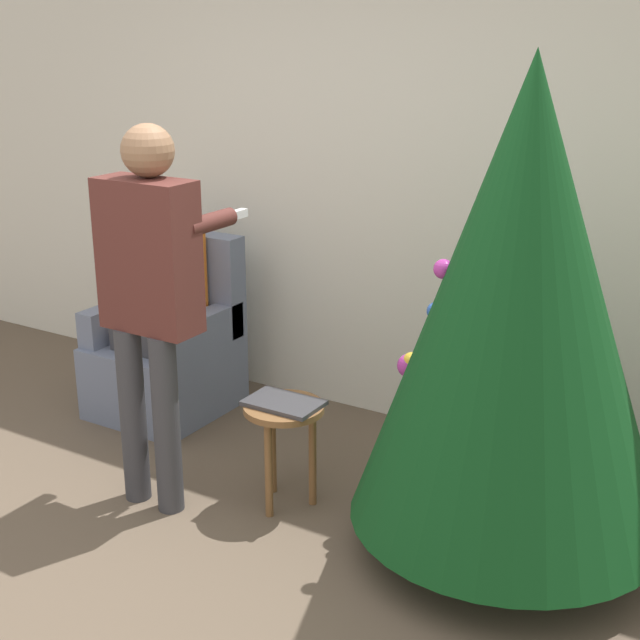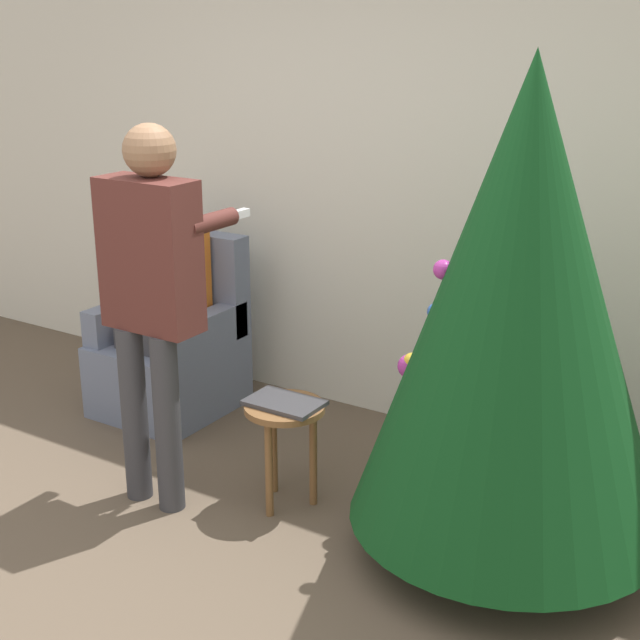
% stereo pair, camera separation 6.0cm
% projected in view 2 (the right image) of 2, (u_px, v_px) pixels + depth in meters
% --- Properties ---
extents(ground_plane, '(14.00, 14.00, 0.00)m').
position_uv_depth(ground_plane, '(81.00, 608.00, 3.40)').
color(ground_plane, brown).
extents(wall_back, '(8.00, 0.06, 2.70)m').
position_uv_depth(wall_back, '(372.00, 175.00, 4.76)').
color(wall_back, silver).
rests_on(wall_back, ground_plane).
extents(christmas_tree, '(1.29, 1.29, 2.05)m').
position_uv_depth(christmas_tree, '(519.00, 302.00, 3.43)').
color(christmas_tree, brown).
rests_on(christmas_tree, ground_plane).
extents(armchair, '(0.66, 0.72, 1.00)m').
position_uv_depth(armchair, '(174.00, 351.00, 5.10)').
color(armchair, slate).
rests_on(armchair, ground_plane).
extents(person_seated, '(0.36, 0.46, 1.24)m').
position_uv_depth(person_seated, '(167.00, 296.00, 4.97)').
color(person_seated, '#38383D').
rests_on(person_seated, ground_plane).
extents(person_standing, '(0.46, 0.57, 1.73)m').
position_uv_depth(person_standing, '(151.00, 283.00, 3.88)').
color(person_standing, '#38383D').
rests_on(person_standing, ground_plane).
extents(side_stool, '(0.37, 0.37, 0.50)m').
position_uv_depth(side_stool, '(285.00, 423.00, 4.02)').
color(side_stool, brown).
rests_on(side_stool, ground_plane).
extents(laptop, '(0.34, 0.22, 0.02)m').
position_uv_depth(laptop, '(285.00, 403.00, 3.99)').
color(laptop, '#38383D').
rests_on(laptop, side_stool).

